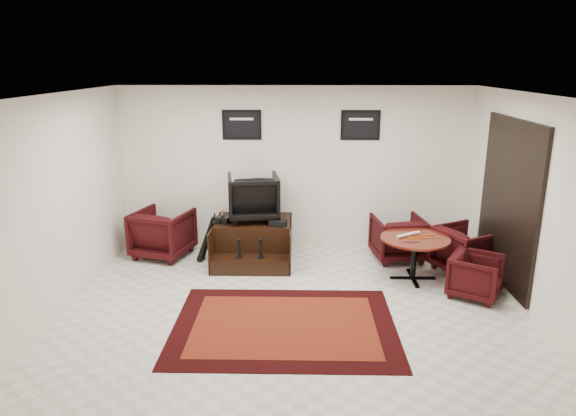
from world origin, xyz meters
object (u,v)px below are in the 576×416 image
(shine_podium, at_px, (253,242))
(meeting_table, at_px, (415,243))
(armchair_side, at_px, (163,231))
(table_chair_corner, at_px, (476,274))
(table_chair_window, at_px, (466,248))
(table_chair_back, at_px, (398,236))
(shine_chair, at_px, (253,195))

(shine_podium, bearing_deg, meeting_table, -17.70)
(armchair_side, height_order, table_chair_corner, armchair_side)
(shine_podium, relative_size, table_chair_window, 1.61)
(table_chair_back, height_order, table_chair_corner, table_chair_back)
(table_chair_back, bearing_deg, table_chair_corner, 112.42)
(shine_chair, distance_m, table_chair_window, 3.46)
(meeting_table, bearing_deg, shine_podium, 162.30)
(meeting_table, relative_size, table_chair_window, 1.26)
(shine_chair, height_order, meeting_table, shine_chair)
(shine_chair, distance_m, armchair_side, 1.66)
(shine_chair, relative_size, meeting_table, 0.83)
(shine_podium, distance_m, table_chair_window, 3.38)
(shine_podium, relative_size, meeting_table, 1.28)
(table_chair_corner, bearing_deg, armchair_side, 103.54)
(shine_chair, relative_size, table_chair_corner, 1.24)
(shine_chair, xyz_separation_m, armchair_side, (-1.53, -0.03, -0.63))
(shine_podium, xyz_separation_m, table_chair_corner, (3.22, -1.38, 0.04))
(armchair_side, height_order, table_chair_window, armchair_side)
(shine_chair, xyz_separation_m, table_chair_back, (2.39, -0.09, -0.67))
(armchair_side, height_order, meeting_table, armchair_side)
(shine_chair, bearing_deg, meeting_table, 151.28)
(table_chair_window, bearing_deg, armchair_side, 55.19)
(meeting_table, distance_m, table_chair_back, 0.86)
(table_chair_back, bearing_deg, shine_podium, -6.75)
(meeting_table, xyz_separation_m, table_chair_window, (0.86, 0.30, -0.18))
(shine_podium, xyz_separation_m, meeting_table, (2.48, -0.79, 0.28))
(shine_chair, distance_m, table_chair_corner, 3.63)
(table_chair_corner, bearing_deg, shine_podium, 97.73)
(shine_podium, height_order, meeting_table, meeting_table)
(table_chair_window, bearing_deg, meeting_table, 81.38)
(shine_chair, bearing_deg, table_chair_window, 161.07)
(table_chair_back, distance_m, table_chair_corner, 1.65)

